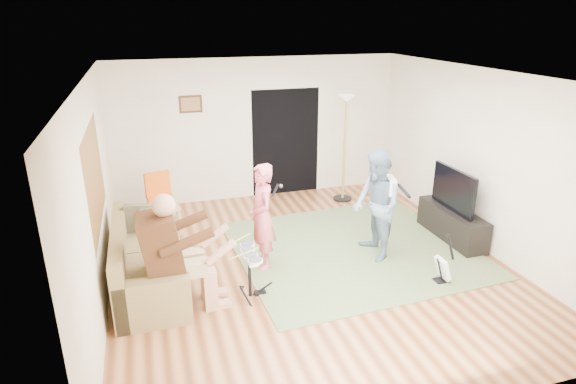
# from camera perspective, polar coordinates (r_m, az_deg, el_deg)

# --- Properties ---
(floor) EXTENTS (6.00, 6.00, 0.00)m
(floor) POSITION_cam_1_polar(r_m,az_deg,el_deg) (7.11, 2.45, -8.52)
(floor) COLOR brown
(floor) RESTS_ON ground
(walls) EXTENTS (5.50, 6.00, 2.70)m
(walls) POSITION_cam_1_polar(r_m,az_deg,el_deg) (6.57, 2.62, 1.86)
(walls) COLOR #EFE5CF
(walls) RESTS_ON floor
(ceiling) EXTENTS (6.00, 6.00, 0.00)m
(ceiling) POSITION_cam_1_polar(r_m,az_deg,el_deg) (6.27, 2.82, 13.64)
(ceiling) COLOR white
(ceiling) RESTS_ON walls
(window_blinds) EXTENTS (0.00, 2.05, 2.05)m
(window_blinds) POSITION_cam_1_polar(r_m,az_deg,el_deg) (6.38, -21.94, 1.70)
(window_blinds) COLOR #93602D
(window_blinds) RESTS_ON walls
(doorway) EXTENTS (2.10, 0.00, 2.10)m
(doorway) POSITION_cam_1_polar(r_m,az_deg,el_deg) (9.54, -0.28, 5.89)
(doorway) COLOR black
(doorway) RESTS_ON walls
(picture_frame) EXTENTS (0.42, 0.03, 0.32)m
(picture_frame) POSITION_cam_1_polar(r_m,az_deg,el_deg) (9.03, -11.48, 10.17)
(picture_frame) COLOR #3F2314
(picture_frame) RESTS_ON walls
(area_rug) EXTENTS (3.64, 3.37, 0.02)m
(area_rug) POSITION_cam_1_polar(r_m,az_deg,el_deg) (7.58, 7.64, -6.67)
(area_rug) COLOR #586B41
(area_rug) RESTS_ON floor
(sofa) EXTENTS (0.87, 2.12, 0.86)m
(sofa) POSITION_cam_1_polar(r_m,az_deg,el_deg) (6.72, -16.76, -8.48)
(sofa) COLOR olive
(sofa) RESTS_ON floor
(drummer) EXTENTS (0.98, 0.55, 1.51)m
(drummer) POSITION_cam_1_polar(r_m,az_deg,el_deg) (6.01, -12.67, -8.41)
(drummer) COLOR #4A2915
(drummer) RESTS_ON sofa
(drum_kit) EXTENTS (0.35, 0.63, 0.65)m
(drum_kit) POSITION_cam_1_polar(r_m,az_deg,el_deg) (6.25, -4.56, -9.93)
(drum_kit) COLOR black
(drum_kit) RESTS_ON floor
(singer) EXTENTS (0.38, 0.57, 1.54)m
(singer) POSITION_cam_1_polar(r_m,az_deg,el_deg) (6.74, -3.11, -2.96)
(singer) COLOR #D75D6E
(singer) RESTS_ON floor
(microphone) EXTENTS (0.06, 0.06, 0.24)m
(microphone) POSITION_cam_1_polar(r_m,az_deg,el_deg) (6.64, -1.50, 0.24)
(microphone) COLOR black
(microphone) RESTS_ON singer
(guitarist) EXTENTS (0.65, 0.82, 1.64)m
(guitarist) POSITION_cam_1_polar(r_m,az_deg,el_deg) (7.09, 10.43, -1.63)
(guitarist) COLOR slate
(guitarist) RESTS_ON floor
(guitar_held) EXTENTS (0.25, 0.61, 0.26)m
(guitar_held) POSITION_cam_1_polar(r_m,az_deg,el_deg) (7.08, 12.02, 0.77)
(guitar_held) COLOR white
(guitar_held) RESTS_ON guitarist
(guitar_spare) EXTENTS (0.26, 0.23, 0.72)m
(guitar_spare) POSITION_cam_1_polar(r_m,az_deg,el_deg) (6.90, 17.91, -8.59)
(guitar_spare) COLOR black
(guitar_spare) RESTS_ON floor
(torchiere_lamp) EXTENTS (0.37, 0.37, 2.04)m
(torchiere_lamp) POSITION_cam_1_polar(r_m,az_deg,el_deg) (9.14, 6.81, 7.37)
(torchiere_lamp) COLOR black
(torchiere_lamp) RESTS_ON floor
(dining_chair) EXTENTS (0.54, 0.56, 1.02)m
(dining_chair) POSITION_cam_1_polar(r_m,az_deg,el_deg) (8.18, -14.48, -2.36)
(dining_chair) COLOR #CFB186
(dining_chair) RESTS_ON floor
(tv_cabinet) EXTENTS (0.40, 1.40, 0.50)m
(tv_cabinet) POSITION_cam_1_polar(r_m,az_deg,el_deg) (8.21, 18.85, -3.61)
(tv_cabinet) COLOR black
(tv_cabinet) RESTS_ON floor
(television) EXTENTS (0.06, 1.02, 0.66)m
(television) POSITION_cam_1_polar(r_m,az_deg,el_deg) (7.97, 19.04, 0.30)
(television) COLOR black
(television) RESTS_ON tv_cabinet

